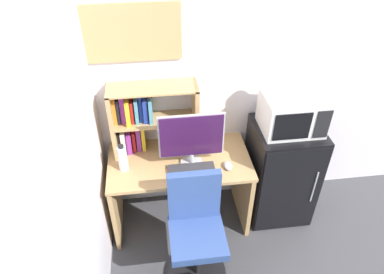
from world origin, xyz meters
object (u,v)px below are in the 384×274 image
monitor (191,138)px  hutch_bookshelf (142,117)px  mini_fridge (281,171)px  computer_mouse (228,166)px  keyboard (191,170)px  water_bottle (123,158)px  desk_chair (196,235)px  desk_fan (297,79)px  wall_corkboard (130,33)px  microwave (292,113)px

monitor → hutch_bookshelf: bearing=145.8°
mini_fridge → computer_mouse: bearing=-163.5°
keyboard → computer_mouse: (0.29, 0.00, 0.01)m
water_bottle → mini_fridge: water_bottle is taller
keyboard → desk_chair: desk_chair is taller
hutch_bookshelf → desk_fan: bearing=-9.0°
water_bottle → wall_corkboard: size_ratio=0.32×
computer_mouse → microwave: size_ratio=0.22×
mini_fridge → wall_corkboard: size_ratio=1.28×
hutch_bookshelf → desk_fan: 1.22m
hutch_bookshelf → keyboard: (0.35, -0.34, -0.30)m
monitor → wall_corkboard: size_ratio=0.69×
monitor → desk_chair: 0.73m
microwave → desk_fan: bearing=-161.8°
mini_fridge → desk_chair: bearing=-146.8°
water_bottle → keyboard: bearing=-10.2°
wall_corkboard → microwave: bearing=-12.9°
mini_fridge → microwave: 0.62m
monitor → mini_fridge: bearing=4.8°
computer_mouse → desk_fan: size_ratio=0.40×
keyboard → water_bottle: 0.54m
computer_mouse → mini_fridge: (0.52, 0.16, -0.27)m
monitor → water_bottle: size_ratio=2.13×
microwave → water_bottle: bearing=-177.1°
wall_corkboard → mini_fridge: bearing=-13.0°
monitor → desk_chair: bearing=-93.1°
hutch_bookshelf → computer_mouse: size_ratio=6.53×
keyboard → desk_fan: 1.05m
keyboard → desk_fan: desk_fan is taller
hutch_bookshelf → desk_chair: (0.34, -0.73, -0.61)m
mini_fridge → monitor: bearing=-175.2°
desk_chair → wall_corkboard: wall_corkboard is taller
wall_corkboard → desk_fan: bearing=-13.3°
hutch_bookshelf → wall_corkboard: size_ratio=0.94×
desk_chair → monitor: bearing=86.9°
computer_mouse → desk_chair: 0.59m
wall_corkboard → computer_mouse: bearing=-32.7°
hutch_bookshelf → water_bottle: hutch_bookshelf is taller
computer_mouse → wall_corkboard: size_ratio=0.14×
computer_mouse → water_bottle: bearing=173.6°
hutch_bookshelf → microwave: 1.18m
microwave → desk_fan: (-0.02, -0.01, 0.30)m
monitor → microwave: size_ratio=1.08×
wall_corkboard → hutch_bookshelf: bearing=-72.9°
monitor → desk_fan: size_ratio=1.93×
keyboard → mini_fridge: bearing=11.0°
water_bottle → mini_fridge: size_ratio=0.25×
keyboard → mini_fridge: 0.87m
microwave → monitor: bearing=-175.0°
monitor → wall_corkboard: (-0.39, 0.35, 0.71)m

